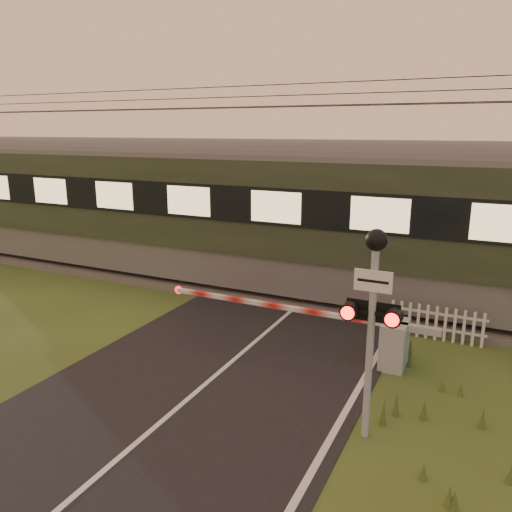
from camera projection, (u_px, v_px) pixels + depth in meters
The scene contains 7 objects.
ground at pixel (196, 393), 9.48m from camera, with size 160.00×160.00×0.00m, color #37461B.
road at pixel (190, 399), 9.26m from camera, with size 6.00×140.00×0.03m.
track_bed at pixel (311, 292), 15.13m from camera, with size 140.00×3.40×0.39m.
overhead_wires at pixel (317, 97), 13.74m from camera, with size 120.00×0.62×0.62m.
boom_gate at pixel (379, 339), 10.55m from camera, with size 6.41×0.77×1.03m.
crossing_signal at pixel (373, 299), 7.59m from camera, with size 0.88×0.36×3.45m.
picket_fence at pixel (436, 323), 11.79m from camera, with size 2.25×0.07×0.84m.
Camera 1 is at (4.74, -7.19, 4.88)m, focal length 35.00 mm.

